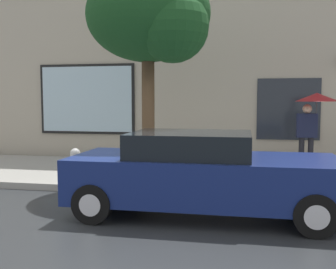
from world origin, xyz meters
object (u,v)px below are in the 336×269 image
(parked_car, at_px, (201,174))
(pedestrian_with_umbrella, at_px, (314,108))
(street_tree, at_px, (153,18))
(fire_hydrant, at_px, (75,164))

(parked_car, relative_size, pedestrian_with_umbrella, 2.24)
(street_tree, bearing_deg, parked_car, -56.30)
(pedestrian_with_umbrella, distance_m, street_tree, 4.66)
(fire_hydrant, bearing_deg, parked_car, -29.44)
(pedestrian_with_umbrella, bearing_deg, parked_car, -121.84)
(fire_hydrant, relative_size, pedestrian_with_umbrella, 0.36)
(parked_car, bearing_deg, fire_hydrant, 150.56)
(pedestrian_with_umbrella, relative_size, street_tree, 0.42)
(fire_hydrant, height_order, street_tree, street_tree)
(fire_hydrant, distance_m, pedestrian_with_umbrella, 6.06)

